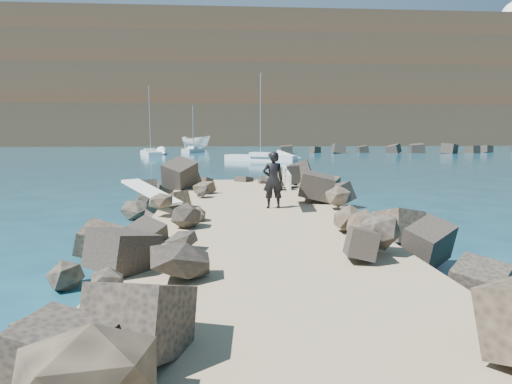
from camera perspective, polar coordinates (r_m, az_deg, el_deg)
ground at (r=13.51m, az=-0.31°, el=-5.77°), size 800.00×800.00×0.00m
jetty at (r=11.50m, az=0.37°, el=-6.58°), size 6.00×26.00×0.60m
riprap_left at (r=12.08m, az=-13.73°, el=-5.15°), size 2.60×22.00×1.00m
riprap_right at (r=12.50m, az=13.60°, el=-4.72°), size 2.60×22.00×1.00m
breakwater_secondary at (r=77.04m, az=23.65°, el=4.97°), size 52.00×4.00×1.20m
headland at (r=173.95m, az=-0.63°, el=11.69°), size 360.00×140.00×32.00m
surfboard_resting at (r=15.34m, az=-13.01°, el=-0.41°), size 2.25×2.41×0.09m
boat_imported at (r=90.25m, az=-7.50°, el=6.21°), size 6.80×5.48×2.50m
surfer_with_board at (r=15.04m, az=2.39°, el=1.54°), size 0.90×2.32×1.87m
sailboat_a at (r=62.33m, az=-13.03°, el=4.73°), size 3.97×7.98×9.36m
sailboat_f at (r=116.61m, az=15.41°, el=5.83°), size 3.24×4.94×6.24m
sailboat_c at (r=49.84m, az=0.58°, el=4.29°), size 7.87×5.39×9.56m
sailboat_b at (r=72.27m, az=-7.83°, el=5.20°), size 3.36×6.18×7.45m
headland_buildings at (r=169.11m, az=1.96°, el=17.95°), size 137.50×30.50×5.00m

